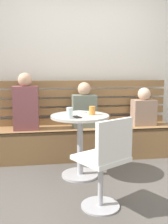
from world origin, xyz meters
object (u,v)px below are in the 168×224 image
Objects in this scene: cafe_table at (80,134)px; white_chair at (106,161)px; booth_bench at (83,142)px; phone_on_table at (77,117)px; person_child_left at (144,109)px; cup_glass_tall at (70,113)px; person_adult at (26,104)px; person_child_middle at (84,107)px; cup_tumbler_orange at (92,111)px; plate_small at (79,112)px.

white_chair is (0.12, -0.81, -0.05)m from cafe_table.
phone_on_table reaches higher than booth_bench.
cup_glass_tall is at bearing -142.83° from person_child_left.
person_adult is at bearing 117.46° from white_chair.
person_child_middle is 0.88m from phone_on_table.
white_chair is at bearing -94.04° from phone_on_table.
booth_bench is 3.45× the size of person_adult.
cup_glass_tall is (-0.14, -0.19, 0.28)m from cafe_table.
white_chair is at bearing -92.01° from cup_tumbler_orange.
cup_glass_tall is at bearing -126.24° from cafe_table.
person_child_middle is (0.02, 0.03, 0.50)m from booth_bench.
phone_on_table is at bearing -104.53° from person_child_middle.
booth_bench is at bearing 72.24° from cup_glass_tall.
booth_bench is 27.00× the size of cup_tumbler_orange.
cup_tumbler_orange is at bearing -141.87° from person_child_left.
phone_on_table is (-0.08, -0.32, -0.00)m from plate_small.
cafe_table reaches higher than booth_bench.
person_child_middle is at bearing 88.31° from cup_tumbler_orange.
cup_glass_tall is (-1.20, -0.91, 0.12)m from person_child_left.
person_child_middle is at bearing 52.60° from booth_bench.
person_adult reaches higher than plate_small.
person_child_middle reaches higher than cup_glass_tall.
phone_on_table is (-0.06, -0.13, 0.23)m from cafe_table.
person_adult is 1.01m from cup_glass_tall.
person_child_middle reaches higher than plate_small.
person_child_middle is at bearing 3.18° from person_adult.
cup_glass_tall reaches higher than cafe_table.
cafe_table is at bearing 98.14° from white_chair.
person_adult is 5.59× the size of phone_on_table.
booth_bench is at bearing 1.39° from person_adult.
person_child_middle reaches higher than cup_tumbler_orange.
person_child_middle reaches higher than person_child_left.
phone_on_table is (0.08, 0.06, -0.06)m from cup_glass_tall.
person_child_middle is 6.47× the size of cup_tumbler_orange.
person_child_middle is (-0.90, -0.00, 0.04)m from person_child_left.
person_adult is at bearing 144.29° from plate_small.
cup_glass_tall is (-0.28, -0.89, 0.58)m from booth_bench.
cafe_table is at bearing -102.85° from person_child_middle.
white_chair is 1.09× the size of person_adult.
person_child_left is at bearing 37.17° from cup_glass_tall.
cafe_table is 0.82m from white_chair.
white_chair is 1.51× the size of person_child_left.
plate_small reaches higher than cafe_table.
person_child_left is at bearing 34.19° from cafe_table.
person_adult reaches higher than white_chair.
cup_tumbler_orange is (0.80, -0.68, -0.00)m from person_adult.
cup_glass_tall is at bearing -112.75° from plate_small.
person_child_middle is at bearing 77.15° from cafe_table.
white_chair reaches higher than cafe_table.
cafe_table is 5.29× the size of phone_on_table.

